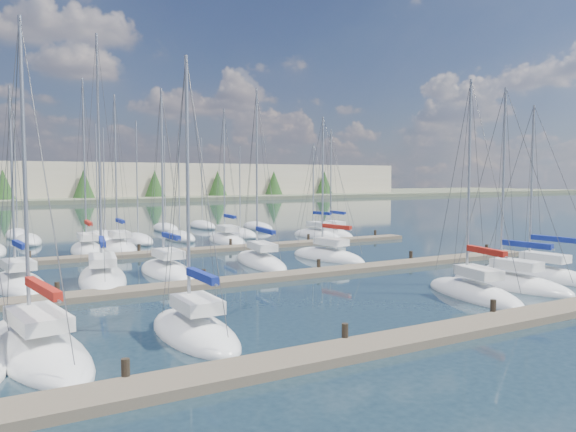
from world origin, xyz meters
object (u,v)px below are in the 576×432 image
sailboat_n (88,250)px  sailboat_j (167,271)px  sailboat_l (328,257)px  sailboat_k (260,262)px  sailboat_h (18,284)px  sailboat_b (36,349)px  sailboat_i (102,278)px  sailboat_q (317,235)px  sailboat_r (333,234)px  sailboat_p (227,240)px  sailboat_c (194,332)px  sailboat_e (510,284)px  sailboat_o (119,247)px  sailboat_f (539,275)px  sailboat_d (474,293)px

sailboat_n → sailboat_j: sailboat_n is taller
sailboat_n → sailboat_j: (2.45, -13.26, -0.01)m
sailboat_l → sailboat_j: bearing=172.1°
sailboat_l → sailboat_k: bearing=168.8°
sailboat_h → sailboat_b: size_ratio=0.96×
sailboat_i → sailboat_q: (24.57, 14.31, -0.01)m
sailboat_q → sailboat_r: bearing=-3.9°
sailboat_r → sailboat_p: (-12.05, 0.52, -0.01)m
sailboat_c → sailboat_k: size_ratio=0.88×
sailboat_p → sailboat_e: bearing=-74.1°
sailboat_k → sailboat_p: sailboat_p is taller
sailboat_c → sailboat_e: sailboat_e is taller
sailboat_h → sailboat_q: sailboat_h is taller
sailboat_o → sailboat_k: size_ratio=1.06×
sailboat_j → sailboat_q: (20.43, 13.79, -0.01)m
sailboat_f → sailboat_p: 28.79m
sailboat_h → sailboat_r: 34.27m
sailboat_c → sailboat_n: bearing=87.9°
sailboat_r → sailboat_e: sailboat_r is taller
sailboat_h → sailboat_d: sailboat_h is taller
sailboat_k → sailboat_q: sailboat_k is taller
sailboat_j → sailboat_r: sailboat_j is taller
sailboat_n → sailboat_r: (25.06, 0.59, -0.00)m
sailboat_h → sailboat_p: sailboat_p is taller
sailboat_r → sailboat_l: bearing=-121.9°
sailboat_k → sailboat_d: size_ratio=1.10×
sailboat_f → sailboat_i: bearing=146.4°
sailboat_h → sailboat_l: size_ratio=1.05×
sailboat_n → sailboat_d: (14.04, -28.08, -0.00)m
sailboat_o → sailboat_f: sailboat_o is taller
sailboat_p → sailboat_b: bearing=-118.9°
sailboat_o → sailboat_c: bearing=-94.6°
sailboat_c → sailboat_p: bearing=64.0°
sailboat_q → sailboat_j: bearing=-151.6°
sailboat_c → sailboat_l: size_ratio=1.02×
sailboat_i → sailboat_k: size_ratio=1.17×
sailboat_j → sailboat_b: 16.38m
sailboat_l → sailboat_b: bearing=-156.6°
sailboat_d → sailboat_l: bearing=96.8°
sailboat_i → sailboat_b: 13.99m
sailboat_q → sailboat_e: (-5.03, -27.85, 0.01)m
sailboat_i → sailboat_f: (23.42, -12.54, -0.01)m
sailboat_k → sailboat_j: bearing=-167.9°
sailboat_n → sailboat_d: size_ratio=1.26×
sailboat_e → sailboat_l: sailboat_e is taller
sailboat_q → sailboat_d: (-8.85, -28.60, 0.02)m
sailboat_d → sailboat_l: (1.08, 15.06, -0.01)m
sailboat_o → sailboat_p: 10.33m
sailboat_c → sailboat_e: (18.93, 0.31, 0.00)m
sailboat_e → sailboat_b: 24.55m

